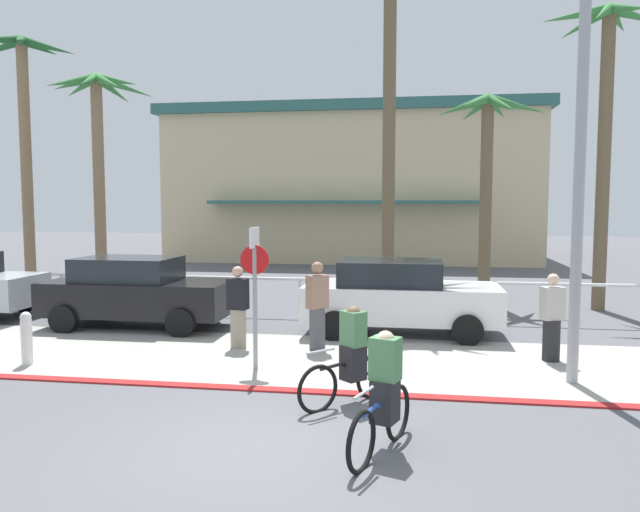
{
  "coord_description": "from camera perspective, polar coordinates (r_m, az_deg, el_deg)",
  "views": [
    {
      "loc": [
        1.88,
        -7.2,
        3.01
      ],
      "look_at": [
        -0.2,
        6.0,
        1.83
      ],
      "focal_mm": 34.64,
      "sensor_mm": 36.0,
      "label": 1
    }
  ],
  "objects": [
    {
      "name": "ground_plane",
      "position": [
        17.57,
        2.67,
        -4.85
      ],
      "size": [
        80.0,
        80.0,
        0.0
      ],
      "primitive_type": "plane",
      "color": "#5B5B60"
    },
    {
      "name": "sidewalk_strip",
      "position": [
        11.94,
        -0.41,
        -9.52
      ],
      "size": [
        44.0,
        4.0,
        0.02
      ],
      "primitive_type": "cube",
      "color": "#ADAAA0",
      "rests_on": "ground"
    },
    {
      "name": "curb_paint",
      "position": [
        10.05,
        -2.3,
        -12.32
      ],
      "size": [
        44.0,
        0.24,
        0.03
      ],
      "primitive_type": "cube",
      "color": "maroon",
      "rests_on": "ground"
    },
    {
      "name": "building_backdrop",
      "position": [
        34.69,
        3.35,
        6.51
      ],
      "size": [
        19.08,
        12.03,
        7.8
      ],
      "color": "beige",
      "rests_on": "ground"
    },
    {
      "name": "rail_fence",
      "position": [
        15.96,
        2.1,
        -2.81
      ],
      "size": [
        20.35,
        0.08,
        1.04
      ],
      "color": "white",
      "rests_on": "ground"
    },
    {
      "name": "stop_sign_bike_lane",
      "position": [
        11.06,
        -6.05,
        -1.92
      ],
      "size": [
        0.52,
        0.56,
        2.56
      ],
      "color": "gray",
      "rests_on": "ground"
    },
    {
      "name": "bollard_1",
      "position": [
        12.66,
        -25.48,
        -6.83
      ],
      "size": [
        0.2,
        0.2,
        1.0
      ],
      "color": "white",
      "rests_on": "ground"
    },
    {
      "name": "streetlight_curb",
      "position": [
        10.71,
        23.3,
        11.42
      ],
      "size": [
        0.24,
        2.54,
        7.5
      ],
      "color": "#9EA0A5",
      "rests_on": "ground"
    },
    {
      "name": "palm_tree_0",
      "position": [
        22.98,
        -25.7,
        12.1
      ],
      "size": [
        3.68,
        2.88,
        8.42
      ],
      "color": "#846B4C",
      "rests_on": "ground"
    },
    {
      "name": "palm_tree_1",
      "position": [
        21.32,
        -19.76,
        11.42
      ],
      "size": [
        2.88,
        3.3,
        7.09
      ],
      "color": "#846B4C",
      "rests_on": "ground"
    },
    {
      "name": "palm_tree_2",
      "position": [
        18.22,
        6.58,
        19.06
      ],
      "size": [
        2.87,
        3.13,
        10.07
      ],
      "color": "brown",
      "rests_on": "ground"
    },
    {
      "name": "palm_tree_3",
      "position": [
        19.02,
        15.15,
        9.39
      ],
      "size": [
        3.18,
        2.83,
        6.17
      ],
      "color": "brown",
      "rests_on": "ground"
    },
    {
      "name": "palm_tree_4",
      "position": [
        19.0,
        24.79,
        13.48
      ],
      "size": [
        3.28,
        2.94,
        8.33
      ],
      "color": "brown",
      "rests_on": "ground"
    },
    {
      "name": "car_black_1",
      "position": [
        15.43,
        -16.63,
        -3.16
      ],
      "size": [
        4.4,
        2.02,
        1.69
      ],
      "color": "black",
      "rests_on": "ground"
    },
    {
      "name": "car_white_2",
      "position": [
        14.14,
        7.29,
        -3.72
      ],
      "size": [
        4.4,
        2.02,
        1.69
      ],
      "color": "white",
      "rests_on": "ground"
    },
    {
      "name": "cyclist_blue_0",
      "position": [
        7.63,
        5.88,
        -12.66
      ],
      "size": [
        0.68,
        1.73,
        1.5
      ],
      "color": "black",
      "rests_on": "ground"
    },
    {
      "name": "cyclist_black_1",
      "position": [
        9.32,
        2.86,
        -9.36
      ],
      "size": [
        1.29,
        1.37,
        1.5
      ],
      "color": "black",
      "rests_on": "ground"
    },
    {
      "name": "pedestrian_0",
      "position": [
        12.44,
        20.63,
        -5.66
      ],
      "size": [
        0.46,
        0.4,
        1.67
      ],
      "color": "#232326",
      "rests_on": "ground"
    },
    {
      "name": "pedestrian_1",
      "position": [
        12.79,
        -7.57,
        -5.02
      ],
      "size": [
        0.43,
        0.36,
        1.7
      ],
      "color": "gray",
      "rests_on": "ground"
    },
    {
      "name": "pedestrian_2",
      "position": [
        12.45,
        -0.25,
        -4.97
      ],
      "size": [
        0.47,
        0.46,
        1.82
      ],
      "color": "#4C4C51",
      "rests_on": "ground"
    }
  ]
}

